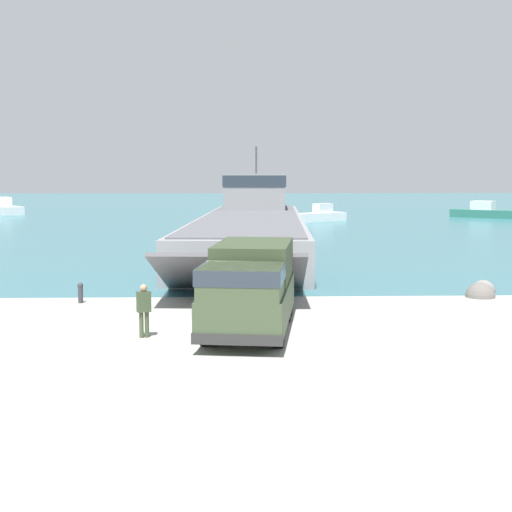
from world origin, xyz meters
TOP-DOWN VIEW (x-y plane):
  - ground_plane at (0.00, 0.00)m, footprint 240.00×240.00m
  - water_surface at (0.00, 96.59)m, footprint 240.00×180.00m
  - landing_craft at (1.23, 30.31)m, footprint 9.55×43.23m
  - military_truck at (0.35, -0.16)m, footprint 3.54×7.39m
  - soldier_on_ramp at (-3.08, -1.03)m, footprint 0.49×0.37m
  - moored_boat_a at (-31.36, 74.01)m, footprint 6.97×8.04m
  - moored_boat_b at (9.69, 57.38)m, footprint 6.64×5.49m
  - moored_boat_c at (31.12, 63.40)m, footprint 8.69×7.36m
  - mooring_bollard at (-6.46, 5.33)m, footprint 0.24×0.24m
  - shoreline_rock_a at (10.98, 7.56)m, footprint 1.08×1.08m
  - shoreline_rock_b at (10.36, 6.18)m, footprint 1.27×1.27m

SIDE VIEW (x-z plane):
  - ground_plane at x=0.00m, z-range 0.00..0.00m
  - shoreline_rock_a at x=10.98m, z-range -0.54..0.54m
  - shoreline_rock_b at x=10.36m, z-range -0.63..0.63m
  - water_surface at x=0.00m, z-range 0.00..0.01m
  - mooring_bollard at x=-6.46m, z-range 0.04..0.88m
  - moored_boat_b at x=9.69m, z-range -0.34..1.67m
  - moored_boat_c at x=31.12m, z-range -0.35..1.71m
  - moored_boat_a at x=-31.36m, z-range -0.38..1.89m
  - soldier_on_ramp at x=-3.08m, z-range 0.14..1.87m
  - military_truck at x=0.35m, z-range 0.09..2.96m
  - landing_craft at x=1.23m, z-range -1.99..5.75m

